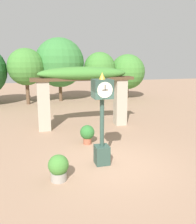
# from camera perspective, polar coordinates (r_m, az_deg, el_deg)

# --- Properties ---
(ground_plane) EXTENTS (60.00, 60.00, 0.00)m
(ground_plane) POSITION_cam_1_polar(r_m,az_deg,el_deg) (8.38, 3.25, -12.14)
(ground_plane) COLOR #9E7A60
(pedestal_clock) EXTENTS (0.60, 0.65, 3.11)m
(pedestal_clock) POSITION_cam_1_polar(r_m,az_deg,el_deg) (7.76, 0.98, -0.70)
(pedestal_clock) COLOR #2D473D
(pedestal_clock) RESTS_ON ground
(pergola) EXTENTS (5.22, 1.19, 3.13)m
(pergola) POSITION_cam_1_polar(r_m,az_deg,el_deg) (12.09, -3.56, 6.96)
(pergola) COLOR #A89E89
(pergola) RESTS_ON ground
(potted_plant_near_left) EXTENTS (0.61, 0.61, 0.79)m
(potted_plant_near_left) POSITION_cam_1_polar(r_m,az_deg,el_deg) (7.21, -9.49, -12.97)
(potted_plant_near_left) COLOR gray
(potted_plant_near_left) RESTS_ON ground
(potted_plant_near_right) EXTENTS (0.61, 0.61, 0.81)m
(potted_plant_near_right) POSITION_cam_1_polar(r_m,az_deg,el_deg) (9.97, -2.60, -5.15)
(potted_plant_near_right) COLOR #9E563D
(potted_plant_near_right) RESTS_ON ground
(tree_line) EXTENTS (15.47, 4.51, 5.22)m
(tree_line) POSITION_cam_1_polar(r_m,az_deg,el_deg) (19.82, -11.85, 10.41)
(tree_line) COLOR brown
(tree_line) RESTS_ON ground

